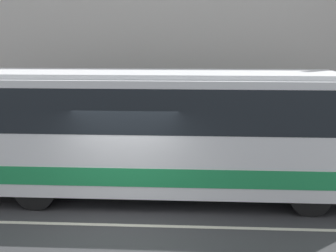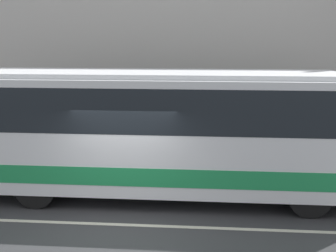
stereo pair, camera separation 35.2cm
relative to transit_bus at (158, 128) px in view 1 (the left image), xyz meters
name	(u,v)px [view 1 (the left image)]	position (x,y,z in m)	size (l,w,h in m)	color
ground_plane	(122,225)	(-0.67, -1.96, -1.86)	(60.00, 60.00, 0.00)	#38383A
sidewalk	(147,160)	(-0.67, 3.36, -1.79)	(60.00, 2.64, 0.15)	gray
building_facade	(150,16)	(-0.67, 4.82, 3.00)	(60.00, 0.35, 10.08)	silver
lane_stripe	(122,225)	(-0.67, -1.96, -1.86)	(54.00, 0.14, 0.01)	beige
transit_bus	(158,128)	(0.00, 0.00, 0.00)	(10.64, 2.52, 3.31)	white
pedestrian_waiting	(178,137)	(0.40, 2.90, -0.88)	(0.36, 0.36, 1.77)	navy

